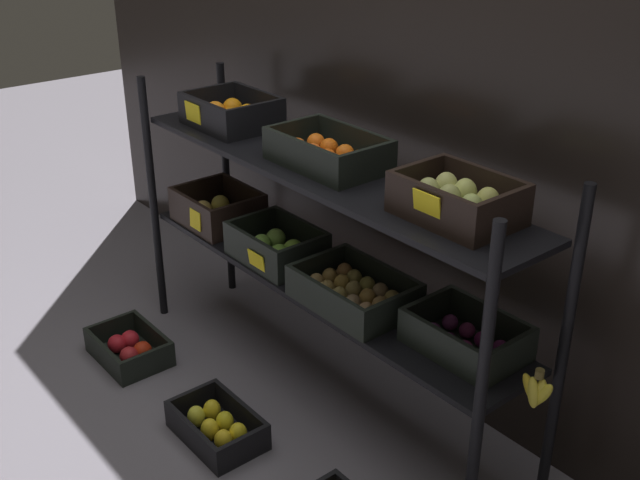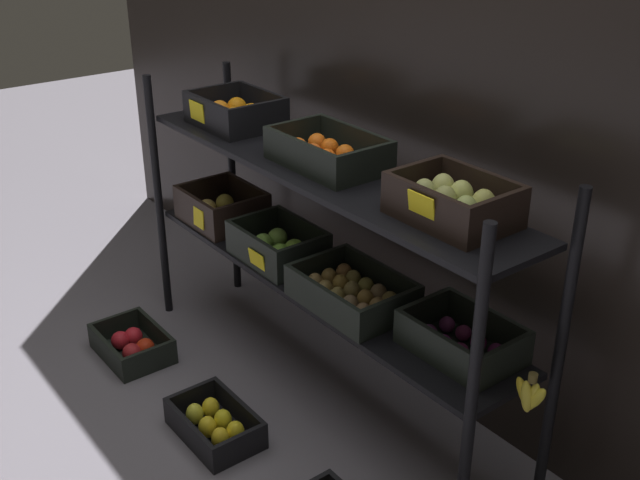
% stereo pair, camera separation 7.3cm
% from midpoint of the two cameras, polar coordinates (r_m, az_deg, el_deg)
% --- Properties ---
extents(ground_plane, '(10.00, 10.00, 0.00)m').
position_cam_midpoint_polar(ground_plane, '(2.88, -0.74, -10.84)').
color(ground_plane, slate).
extents(storefront_wall, '(4.07, 0.12, 1.93)m').
position_cam_midpoint_polar(storefront_wall, '(2.67, 5.49, 9.27)').
color(storefront_wall, black).
rests_on(storefront_wall, ground_plane).
extents(display_rack, '(1.78, 0.38, 1.01)m').
position_cam_midpoint_polar(display_rack, '(2.54, -0.68, 1.08)').
color(display_rack, black).
rests_on(display_rack, ground_plane).
extents(crate_ground_apple_red, '(0.32, 0.22, 0.10)m').
position_cam_midpoint_polar(crate_ground_apple_red, '(3.11, -14.45, -7.73)').
color(crate_ground_apple_red, black).
rests_on(crate_ground_apple_red, ground_plane).
extents(crate_ground_lemon, '(0.33, 0.21, 0.10)m').
position_cam_midpoint_polar(crate_ground_lemon, '(2.67, -8.35, -13.41)').
color(crate_ground_lemon, black).
rests_on(crate_ground_lemon, ground_plane).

